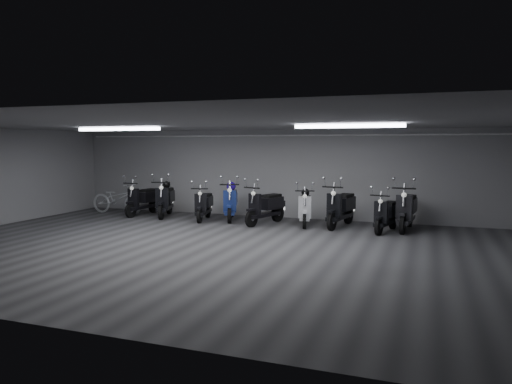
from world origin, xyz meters
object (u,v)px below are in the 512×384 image
(scooter_7, at_px, (341,201))
(scooter_1, at_px, (165,194))
(bicycle, at_px, (117,195))
(helmet_1, at_px, (231,186))
(scooter_3, at_px, (204,200))
(scooter_4, at_px, (231,197))
(helmet_2, at_px, (167,185))
(scooter_8, at_px, (387,208))
(scooter_0, at_px, (143,195))
(scooter_5, at_px, (265,201))
(scooter_6, at_px, (305,203))
(helmet_0, at_px, (305,193))
(scooter_9, at_px, (407,203))

(scooter_7, bearing_deg, scooter_1, -169.67)
(bicycle, bearing_deg, helmet_1, -86.22)
(scooter_3, height_order, scooter_7, scooter_7)
(scooter_4, xyz_separation_m, helmet_2, (-2.36, 0.19, 0.30))
(scooter_4, xyz_separation_m, bicycle, (-4.18, 0.01, -0.10))
(scooter_8, bearing_deg, helmet_1, -174.88)
(scooter_1, bearing_deg, scooter_3, -28.44)
(scooter_1, xyz_separation_m, bicycle, (-1.90, 0.08, -0.10))
(scooter_0, distance_m, scooter_4, 3.14)
(scooter_3, bearing_deg, scooter_7, -10.20)
(scooter_5, bearing_deg, scooter_6, 29.07)
(scooter_3, height_order, helmet_2, scooter_3)
(helmet_1, bearing_deg, scooter_0, -174.48)
(scooter_0, xyz_separation_m, scooter_4, (3.14, 0.04, 0.03))
(helmet_0, bearing_deg, scooter_0, -179.11)
(scooter_5, height_order, scooter_6, scooter_5)
(scooter_5, distance_m, scooter_7, 2.19)
(scooter_6, height_order, scooter_9, scooter_9)
(scooter_3, relative_size, helmet_1, 5.94)
(scooter_0, height_order, scooter_7, scooter_7)
(scooter_4, distance_m, scooter_9, 5.21)
(scooter_8, relative_size, helmet_0, 7.26)
(scooter_9, relative_size, bicycle, 1.05)
(helmet_1, bearing_deg, scooter_3, -139.82)
(scooter_4, relative_size, scooter_7, 0.97)
(bicycle, distance_m, helmet_2, 1.87)
(scooter_6, bearing_deg, scooter_4, 162.55)
(helmet_1, bearing_deg, bicycle, -176.66)
(scooter_7, bearing_deg, helmet_2, -172.19)
(scooter_4, xyz_separation_m, helmet_0, (2.36, 0.04, 0.22))
(scooter_8, relative_size, scooter_9, 0.85)
(scooter_0, bearing_deg, scooter_9, 5.15)
(scooter_0, height_order, helmet_2, scooter_0)
(scooter_6, relative_size, bicycle, 0.92)
(scooter_7, relative_size, scooter_8, 1.15)
(scooter_1, xyz_separation_m, scooter_8, (6.99, -0.42, -0.09))
(bicycle, bearing_deg, scooter_3, -95.11)
(scooter_7, bearing_deg, helmet_0, -177.73)
(scooter_6, xyz_separation_m, helmet_2, (-4.77, 0.39, 0.36))
(scooter_0, distance_m, scooter_3, 2.39)
(scooter_9, xyz_separation_m, helmet_0, (-2.85, 0.11, 0.18))
(scooter_4, bearing_deg, scooter_9, -20.33)
(helmet_1, height_order, helmet_2, helmet_1)
(scooter_9, bearing_deg, scooter_3, -172.13)
(scooter_0, xyz_separation_m, scooter_3, (2.37, -0.28, -0.04))
(scooter_8, bearing_deg, scooter_6, -173.28)
(helmet_2, bearing_deg, scooter_1, -71.16)
(scooter_5, bearing_deg, scooter_0, -165.08)
(scooter_3, bearing_deg, bicycle, 161.55)
(scooter_0, relative_size, helmet_0, 7.78)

